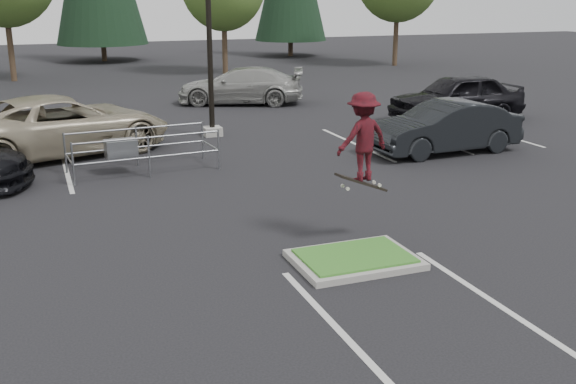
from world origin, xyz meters
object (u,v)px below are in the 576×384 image
object	(u,v)px
car_l_tan	(59,126)
car_r_charc	(445,127)
cart_corral	(126,148)
car_far_silver	(243,86)
skateboarder	(363,137)
car_r_black	(456,97)

from	to	relation	value
car_l_tan	car_r_charc	size ratio (longest dim) A/B	1.37
cart_corral	car_far_silver	distance (m)	12.21
car_l_tan	car_r_charc	bearing A→B (deg)	-126.57
skateboarder	car_r_charc	world-z (taller)	skateboarder
car_r_black	car_l_tan	bearing A→B (deg)	-86.30
skateboarder	car_r_charc	distance (m)	8.51
skateboarder	car_r_charc	bearing A→B (deg)	-144.75
skateboarder	car_r_charc	xyz separation A→B (m)	(5.90, 6.00, -1.31)
car_l_tan	cart_corral	bearing A→B (deg)	-168.95
car_l_tan	car_far_silver	size ratio (longest dim) A/B	1.18
skateboarder	car_r_black	xyz separation A→B (m)	(9.40, 10.50, -1.19)
cart_corral	car_far_silver	world-z (taller)	car_far_silver
car_l_tan	car_far_silver	xyz separation A→B (m)	(8.06, 7.46, -0.10)
car_r_charc	car_r_black	world-z (taller)	car_r_black
skateboarder	car_far_silver	bearing A→B (deg)	-109.95
skateboarder	car_r_black	world-z (taller)	skateboarder
cart_corral	skateboarder	xyz separation A→B (m)	(3.55, -6.96, 1.38)
car_r_charc	car_l_tan	bearing A→B (deg)	-111.62
car_r_charc	car_far_silver	xyz separation A→B (m)	(-2.94, 11.30, 0.02)
car_l_tan	car_r_charc	distance (m)	11.65
car_l_tan	car_r_black	distance (m)	14.51
cart_corral	car_far_silver	xyz separation A→B (m)	(6.51, 10.33, 0.09)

